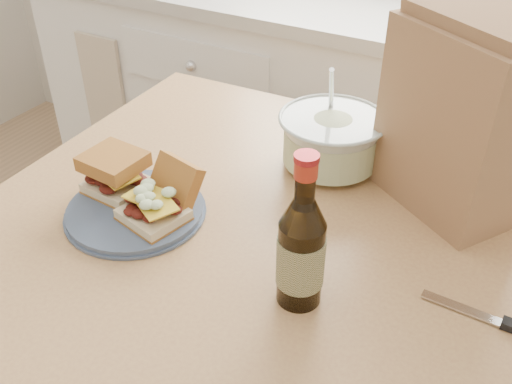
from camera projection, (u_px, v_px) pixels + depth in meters
The scene contains 9 objects.
cabinet_run at pixel (367, 139), 1.97m from camera, with size 2.50×0.64×0.94m.
dining_table at pixel (252, 277), 1.08m from camera, with size 1.03×1.03×0.83m.
plate at pixel (136, 210), 1.03m from camera, with size 0.25×0.25×0.02m, color #455570.
sandwich_left at pixel (115, 172), 1.05m from camera, with size 0.11×0.10×0.08m.
sandwich_right at pixel (160, 199), 1.00m from camera, with size 0.12×0.16×0.09m.
coleslaw_bowl at pixel (331, 142), 1.14m from camera, with size 0.21×0.21×0.21m.
beer_bottle at pixel (301, 250), 0.81m from camera, with size 0.07×0.07×0.25m.
knife at pixel (512, 326), 0.81m from camera, with size 0.19×0.02×0.01m.
paper_bag at pixel (461, 121), 0.98m from camera, with size 0.25×0.17×0.33m, color #936B47.
Camera 1 is at (0.51, 0.02, 1.46)m, focal length 40.00 mm.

